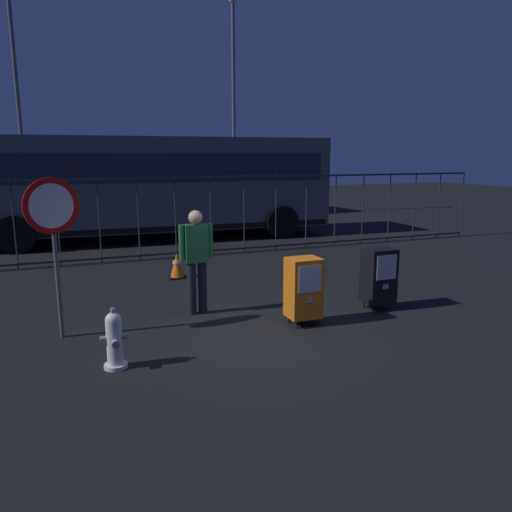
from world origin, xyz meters
TOP-DOWN VIEW (x-y plane):
  - ground_plane at (0.00, 0.00)m, footprint 60.00×60.00m
  - fire_hydrant at (-2.11, -0.34)m, footprint 0.33×0.31m
  - newspaper_box_primary at (0.69, 0.25)m, footprint 0.48×0.42m
  - newspaper_box_secondary at (2.18, 0.48)m, footprint 0.48×0.42m
  - stop_sign at (-2.71, 0.98)m, footprint 0.71×0.31m
  - pedestrian at (-0.66, 1.33)m, footprint 0.55×0.22m
  - traffic_cone at (-0.45, 3.78)m, footprint 0.36×0.36m
  - fence_barrier at (-0.00, 5.89)m, footprint 18.03×0.04m
  - bus_near at (-0.03, 8.89)m, footprint 10.60×3.15m
  - bus_far at (0.91, 13.51)m, footprint 10.74×3.85m
  - street_light_near_left at (-3.77, 13.85)m, footprint 0.32×0.32m
  - street_light_near_right at (4.16, 13.59)m, footprint 0.32×0.32m

SIDE VIEW (x-z plane):
  - ground_plane at x=0.00m, z-range 0.00..0.00m
  - traffic_cone at x=-0.45m, z-range -0.01..0.52m
  - fire_hydrant at x=-2.11m, z-range -0.02..0.72m
  - newspaper_box_primary at x=0.69m, z-range 0.06..1.08m
  - newspaper_box_secondary at x=2.18m, z-range 0.06..1.08m
  - pedestrian at x=-0.66m, z-range 0.11..1.78m
  - fence_barrier at x=0.00m, z-range 0.02..2.02m
  - stop_sign at x=-2.71m, z-range 0.49..2.72m
  - bus_near at x=-0.03m, z-range 0.21..3.21m
  - bus_far at x=0.91m, z-range 0.21..3.21m
  - street_light_near_left at x=-3.77m, z-range 0.58..8.96m
  - street_light_near_right at x=4.16m, z-range 0.58..9.15m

